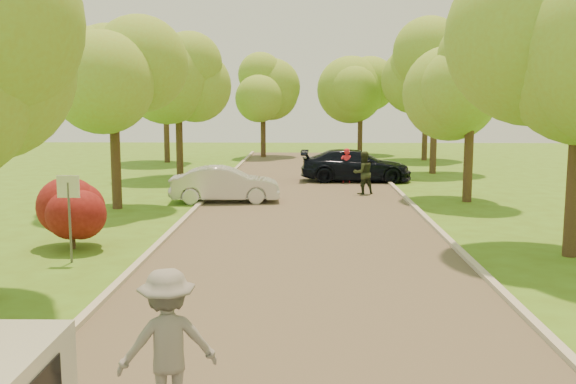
# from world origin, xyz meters

# --- Properties ---
(ground) EXTENTS (100.00, 100.00, 0.00)m
(ground) POSITION_xyz_m (0.00, 0.00, 0.00)
(ground) COLOR #486D1A
(ground) RESTS_ON ground
(road) EXTENTS (8.00, 60.00, 0.01)m
(road) POSITION_xyz_m (0.00, 8.00, 0.01)
(road) COLOR #4C4438
(road) RESTS_ON ground
(curb_left) EXTENTS (0.18, 60.00, 0.12)m
(curb_left) POSITION_xyz_m (-4.05, 8.00, 0.06)
(curb_left) COLOR #B2AD9E
(curb_left) RESTS_ON ground
(curb_right) EXTENTS (0.18, 60.00, 0.12)m
(curb_right) POSITION_xyz_m (4.05, 8.00, 0.06)
(curb_right) COLOR #B2AD9E
(curb_right) RESTS_ON ground
(street_sign) EXTENTS (0.55, 0.06, 2.17)m
(street_sign) POSITION_xyz_m (-5.80, 4.00, 1.56)
(street_sign) COLOR #59595E
(street_sign) RESTS_ON ground
(red_shrub) EXTENTS (1.70, 1.70, 1.95)m
(red_shrub) POSITION_xyz_m (-6.30, 5.50, 1.10)
(red_shrub) COLOR #382619
(red_shrub) RESTS_ON ground
(tree_l_midb) EXTENTS (4.30, 4.20, 6.62)m
(tree_l_midb) POSITION_xyz_m (-6.81, 12.00, 4.59)
(tree_l_midb) COLOR #382619
(tree_l_midb) RESTS_ON ground
(tree_l_far) EXTENTS (4.92, 4.80, 7.79)m
(tree_l_far) POSITION_xyz_m (-6.39, 22.00, 5.47)
(tree_l_far) COLOR #382619
(tree_l_far) RESTS_ON ground
(tree_r_midb) EXTENTS (4.51, 4.40, 7.01)m
(tree_r_midb) POSITION_xyz_m (6.60, 14.00, 4.88)
(tree_r_midb) COLOR #382619
(tree_r_midb) RESTS_ON ground
(tree_r_far) EXTENTS (5.33, 5.20, 8.34)m
(tree_r_far) POSITION_xyz_m (7.23, 24.00, 5.83)
(tree_r_far) COLOR #382619
(tree_r_far) RESTS_ON ground
(tree_bg_a) EXTENTS (5.12, 5.00, 7.72)m
(tree_bg_a) POSITION_xyz_m (-8.78, 30.00, 5.31)
(tree_bg_a) COLOR #382619
(tree_bg_a) RESTS_ON ground
(tree_bg_b) EXTENTS (5.12, 5.00, 7.95)m
(tree_bg_b) POSITION_xyz_m (8.22, 32.00, 5.54)
(tree_bg_b) COLOR #382619
(tree_bg_b) RESTS_ON ground
(tree_bg_c) EXTENTS (4.92, 4.80, 7.33)m
(tree_bg_c) POSITION_xyz_m (-2.79, 34.00, 5.02)
(tree_bg_c) COLOR #382619
(tree_bg_c) RESTS_ON ground
(tree_bg_d) EXTENTS (5.12, 5.00, 7.72)m
(tree_bg_d) POSITION_xyz_m (4.22, 36.00, 5.31)
(tree_bg_d) COLOR #382619
(tree_bg_d) RESTS_ON ground
(silver_sedan) EXTENTS (4.39, 1.84, 1.41)m
(silver_sedan) POSITION_xyz_m (-3.18, 13.63, 0.71)
(silver_sedan) COLOR silver
(silver_sedan) RESTS_ON ground
(dark_sedan) EXTENTS (5.50, 2.34, 1.58)m
(dark_sedan) POSITION_xyz_m (2.48, 20.40, 0.79)
(dark_sedan) COLOR black
(dark_sedan) RESTS_ON ground
(skateboarder) EXTENTS (1.36, 1.04, 1.87)m
(skateboarder) POSITION_xyz_m (-1.68, -3.96, 1.05)
(skateboarder) COLOR gray
(skateboarder) RESTS_ON longboard
(person_striped) EXTENTS (0.66, 0.47, 1.70)m
(person_striped) POSITION_xyz_m (1.96, 19.63, 0.85)
(person_striped) COLOR red
(person_striped) RESTS_ON ground
(person_olive) EXTENTS (1.07, 0.94, 1.84)m
(person_olive) POSITION_xyz_m (2.45, 15.91, 0.92)
(person_olive) COLOR #272F1C
(person_olive) RESTS_ON ground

